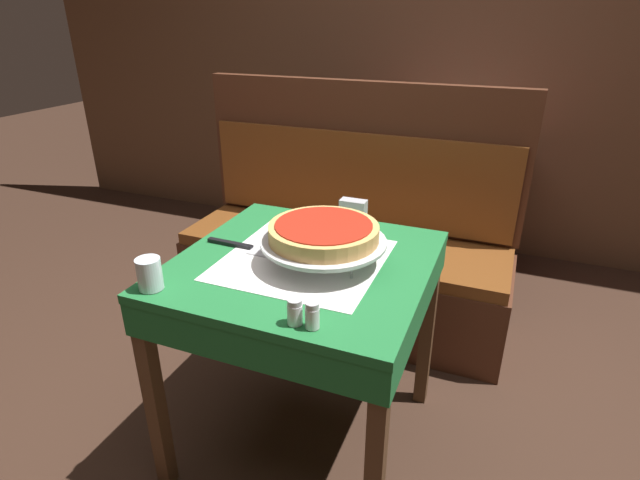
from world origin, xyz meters
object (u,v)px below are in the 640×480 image
(water_glass_near, at_px, (150,274))
(salt_shaker, at_px, (295,312))
(dining_table_rear, at_px, (451,168))
(condiment_caddy, at_px, (471,146))
(booth_bench, at_px, (345,257))
(pepper_shaker, at_px, (312,315))
(napkin_holder, at_px, (353,211))
(dining_table_front, at_px, (304,285))
(pizza_pan_stand, at_px, (324,243))
(deep_dish_pizza, at_px, (324,232))
(pizza_server, at_px, (243,246))

(water_glass_near, bearing_deg, salt_shaker, -0.85)
(dining_table_rear, relative_size, condiment_caddy, 5.49)
(booth_bench, relative_size, water_glass_near, 17.42)
(pepper_shaker, height_order, napkin_holder, napkin_holder)
(dining_table_front, height_order, dining_table_rear, dining_table_rear)
(dining_table_front, height_order, water_glass_near, water_glass_near)
(pizza_pan_stand, height_order, pepper_shaker, pizza_pan_stand)
(water_glass_near, bearing_deg, deep_dish_pizza, 40.47)
(pizza_pan_stand, bearing_deg, water_glass_near, -139.53)
(dining_table_front, xyz_separation_m, pizza_server, (-0.23, 0.00, 0.10))
(salt_shaker, bearing_deg, water_glass_near, 179.15)
(water_glass_near, relative_size, salt_shaker, 1.33)
(dining_table_front, height_order, pizza_server, pizza_server)
(dining_table_front, relative_size, pizza_server, 3.05)
(dining_table_rear, relative_size, pizza_server, 2.93)
(dining_table_rear, xyz_separation_m, salt_shaker, (-0.12, -1.94, 0.13))
(salt_shaker, bearing_deg, booth_bench, 103.07)
(pepper_shaker, distance_m, napkin_holder, 0.72)
(condiment_caddy, bearing_deg, water_glass_near, -109.51)
(salt_shaker, bearing_deg, pizza_pan_stand, 99.71)
(pizza_pan_stand, height_order, deep_dish_pizza, deep_dish_pizza)
(dining_table_rear, relative_size, pepper_shaker, 10.53)
(condiment_caddy, bearing_deg, pizza_server, -109.87)
(pizza_pan_stand, distance_m, pepper_shaker, 0.37)
(dining_table_front, distance_m, salt_shaker, 0.39)
(salt_shaker, relative_size, pepper_shaker, 0.97)
(napkin_holder, distance_m, condiment_caddy, 1.27)
(water_glass_near, bearing_deg, booth_bench, 81.70)
(pepper_shaker, bearing_deg, water_glass_near, 179.23)
(dining_table_front, xyz_separation_m, pizza_pan_stand, (0.07, 0.01, 0.17))
(water_glass_near, bearing_deg, napkin_holder, 61.09)
(deep_dish_pizza, distance_m, napkin_holder, 0.36)
(booth_bench, distance_m, pizza_pan_stand, 1.04)
(deep_dish_pizza, height_order, water_glass_near, deep_dish_pizza)
(dining_table_rear, distance_m, booth_bench, 0.88)
(dining_table_rear, xyz_separation_m, booth_bench, (-0.41, -0.71, -0.34))
(condiment_caddy, bearing_deg, pepper_shaker, -95.01)
(pepper_shaker, bearing_deg, deep_dish_pizza, 107.21)
(pizza_pan_stand, distance_m, pizza_server, 0.30)
(deep_dish_pizza, relative_size, pepper_shaker, 4.73)
(deep_dish_pizza, bearing_deg, booth_bench, 104.39)
(dining_table_rear, height_order, condiment_caddy, condiment_caddy)
(booth_bench, relative_size, pizza_pan_stand, 4.14)
(dining_table_front, relative_size, pizza_pan_stand, 2.02)
(booth_bench, distance_m, deep_dish_pizza, 1.06)
(dining_table_rear, bearing_deg, salt_shaker, -93.54)
(dining_table_rear, distance_m, deep_dish_pizza, 1.61)
(deep_dish_pizza, height_order, condiment_caddy, condiment_caddy)
(deep_dish_pizza, distance_m, pizza_server, 0.31)
(pizza_pan_stand, bearing_deg, booth_bench, 104.39)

